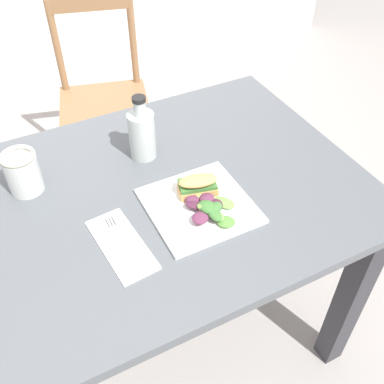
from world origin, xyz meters
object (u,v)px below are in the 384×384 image
Objects in this scene: chair_wooden_far at (104,100)px; sandwich_half_front at (198,185)px; plate_lunch at (199,206)px; mason_jar_iced_tea at (23,174)px; bottle_cold_brew at (142,136)px; fork_on_napkin at (119,239)px; dining_table at (163,225)px.

chair_wooden_far is 1.08m from sandwich_half_front.
mason_jar_iced_tea is at bearing 144.38° from plate_lunch.
chair_wooden_far reaches higher than sandwich_half_front.
bottle_cold_brew reaches higher than sandwich_half_front.
mason_jar_iced_tea reaches higher than plate_lunch.
fork_on_napkin is at bearing -105.05° from chair_wooden_far.
sandwich_half_front reaches higher than plate_lunch.
fork_on_napkin is (-0.16, -0.12, 0.15)m from dining_table.
bottle_cold_brew is (-0.06, 0.22, 0.03)m from sandwich_half_front.
chair_wooden_far is at bearing 87.17° from sandwich_half_front.
mason_jar_iced_tea is at bearing 149.66° from sandwich_half_front.
chair_wooden_far is 4.70× the size of fork_on_napkin.
chair_wooden_far reaches higher than mason_jar_iced_tea.
plate_lunch reaches higher than dining_table.
fork_on_napkin is (-0.22, -0.01, 0.00)m from plate_lunch.
bottle_cold_brew is 1.64× the size of mason_jar_iced_tea.
plate_lunch is at bearing -80.55° from bottle_cold_brew.
dining_table is at bearing 139.85° from sandwich_half_front.
bottle_cold_brew is at bearing -97.88° from chair_wooden_far.
fork_on_napkin is 0.33m from bottle_cold_brew.
mason_jar_iced_tea reaches higher than fork_on_napkin.
bottle_cold_brew is at bearing -1.21° from mason_jar_iced_tea.
dining_table is 0.98m from chair_wooden_far.
sandwich_half_front is at bearing 67.16° from plate_lunch.
sandwich_half_front is at bearing -40.15° from dining_table.
plate_lunch is 2.17× the size of mason_jar_iced_tea.
sandwich_half_front is 0.57× the size of bottle_cold_brew.
chair_wooden_far reaches higher than plate_lunch.
dining_table is 9.28× the size of mason_jar_iced_tea.
fork_on_napkin is at bearing -176.95° from plate_lunch.
plate_lunch is 0.47m from mason_jar_iced_tea.
chair_wooden_far is 4.47× the size of bottle_cold_brew.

